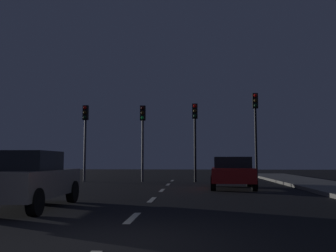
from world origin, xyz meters
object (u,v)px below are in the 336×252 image
at_px(traffic_signal_center_left, 143,128).
at_px(traffic_signal_center_right, 195,127).
at_px(traffic_signal_far_left, 85,128).
at_px(traffic_signal_far_right, 256,120).
at_px(car_stopped_ahead, 232,172).
at_px(car_adjacent_lane, 24,179).

xyz_separation_m(traffic_signal_center_left, traffic_signal_center_right, (3.14, 0.00, 0.06)).
bearing_deg(traffic_signal_center_right, traffic_signal_center_left, -180.00).
relative_size(traffic_signal_far_left, traffic_signal_far_right, 0.88).
relative_size(traffic_signal_center_left, traffic_signal_center_right, 0.98).
distance_m(traffic_signal_far_left, traffic_signal_center_left, 3.53).
height_order(traffic_signal_center_left, car_stopped_ahead, traffic_signal_center_left).
bearing_deg(car_stopped_ahead, car_adjacent_lane, -130.52).
distance_m(traffic_signal_center_left, traffic_signal_far_right, 6.73).
relative_size(traffic_signal_far_right, car_adjacent_lane, 1.31).
xyz_separation_m(traffic_signal_center_right, traffic_signal_far_right, (3.57, 0.00, 0.38)).
xyz_separation_m(traffic_signal_center_left, car_stopped_ahead, (4.79, -5.09, -2.49)).
relative_size(traffic_signal_center_right, car_stopped_ahead, 1.19).
bearing_deg(traffic_signal_center_left, traffic_signal_center_right, 0.00).
height_order(traffic_signal_far_left, car_stopped_ahead, traffic_signal_far_left).
distance_m(traffic_signal_center_right, car_adjacent_lane, 13.46).
bearing_deg(traffic_signal_far_right, traffic_signal_center_right, -179.98).
distance_m(traffic_signal_far_left, traffic_signal_far_right, 10.25).
xyz_separation_m(traffic_signal_far_left, car_stopped_ahead, (8.32, -5.09, -2.52)).
distance_m(traffic_signal_center_right, car_stopped_ahead, 5.92).
distance_m(car_stopped_ahead, car_adjacent_lane, 9.61).
bearing_deg(car_stopped_ahead, traffic_signal_center_right, 107.92).
bearing_deg(traffic_signal_far_left, car_stopped_ahead, -31.46).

